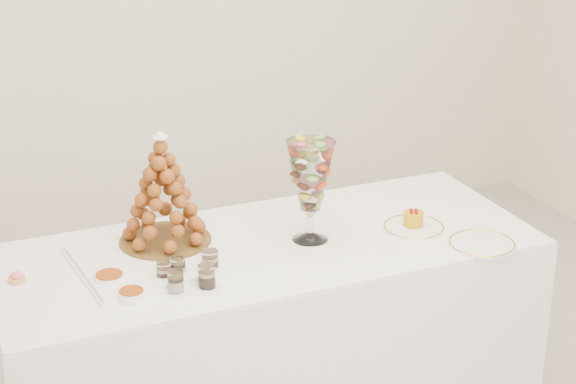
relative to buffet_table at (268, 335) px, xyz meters
name	(u,v)px	position (x,y,z in m)	size (l,w,h in m)	color
buffet_table	(268,335)	(0.00, 0.00, 0.00)	(1.96, 0.78, 0.74)	white
lace_tray	(169,254)	(-0.35, 0.04, 0.38)	(0.61, 0.46, 0.02)	white
macaron_vase	(311,177)	(0.16, -0.02, 0.61)	(0.17, 0.17, 0.37)	white
cake_plate	(414,228)	(0.55, -0.09, 0.38)	(0.23, 0.23, 0.01)	white
spare_plate	(482,244)	(0.71, -0.31, 0.38)	(0.24, 0.24, 0.01)	white
pink_tart	(17,277)	(-0.87, 0.06, 0.39)	(0.06, 0.06, 0.04)	tan
verrine_a	(164,272)	(-0.42, -0.13, 0.40)	(0.05, 0.05, 0.07)	white
verrine_b	(178,267)	(-0.37, -0.12, 0.41)	(0.05, 0.05, 0.07)	white
verrine_c	(210,261)	(-0.25, -0.12, 0.41)	(0.06, 0.06, 0.08)	white
verrine_d	(176,281)	(-0.40, -0.21, 0.41)	(0.05, 0.05, 0.07)	white
verrine_e	(207,276)	(-0.30, -0.22, 0.41)	(0.06, 0.06, 0.08)	white
ramekin_back	(109,279)	(-0.59, -0.07, 0.39)	(0.10, 0.10, 0.03)	white
ramekin_front	(131,295)	(-0.55, -0.20, 0.38)	(0.09, 0.09, 0.03)	white
croquembouche	(163,189)	(-0.34, 0.13, 0.59)	(0.33, 0.33, 0.41)	brown
mousse_cake	(413,219)	(0.56, -0.08, 0.41)	(0.07, 0.07, 0.07)	#CB8D09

